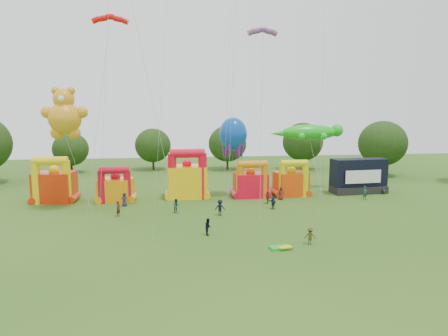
{
  "coord_description": "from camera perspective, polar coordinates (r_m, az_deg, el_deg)",
  "views": [
    {
      "loc": [
        -4.22,
        -30.77,
        12.66
      ],
      "look_at": [
        2.25,
        18.0,
        5.65
      ],
      "focal_mm": 32.0,
      "sensor_mm": 36.0,
      "label": 1
    }
  ],
  "objects": [
    {
      "name": "bouncy_castle_3",
      "position": [
        59.4,
        3.84,
        -2.11
      ],
      "size": [
        4.85,
        3.95,
        5.6
      ],
      "color": "red",
      "rests_on": "ground"
    },
    {
      "name": "teddy_bear_kite",
      "position": [
        53.28,
        -20.86,
        2.87
      ],
      "size": [
        6.36,
        5.01,
        15.78
      ],
      "color": "orange",
      "rests_on": "ground"
    },
    {
      "name": "spectator_1",
      "position": [
        50.2,
        -14.87,
        -5.65
      ],
      "size": [
        0.72,
        0.83,
        1.92
      ],
      "primitive_type": "imported",
      "rotation": [
        0.0,
        0.0,
        1.11
      ],
      "color": "#521E17",
      "rests_on": "ground"
    },
    {
      "name": "spectator_7",
      "position": [
        61.24,
        19.5,
        -3.36
      ],
      "size": [
        0.82,
        0.66,
        1.95
      ],
      "primitive_type": "imported",
      "rotation": [
        0.0,
        0.0,
        0.31
      ],
      "color": "#1B452A",
      "rests_on": "ground"
    },
    {
      "name": "parafoil_kites",
      "position": [
        46.89,
        -9.21,
        7.94
      ],
      "size": [
        23.47,
        10.34,
        27.53
      ],
      "color": "#BE080D",
      "rests_on": "ground"
    },
    {
      "name": "diamond_kites",
      "position": [
        46.08,
        -2.69,
        11.44
      ],
      "size": [
        25.08,
        18.4,
        36.75
      ],
      "color": "red",
      "rests_on": "ground"
    },
    {
      "name": "bouncy_castle_1",
      "position": [
        58.26,
        -15.22,
        -2.75
      ],
      "size": [
        5.08,
        4.39,
        5.14
      ],
      "color": "orange",
      "rests_on": "ground"
    },
    {
      "name": "folded_kite_bundle",
      "position": [
        38.04,
        8.14,
        -11.2
      ],
      "size": [
        2.14,
        1.35,
        0.31
      ],
      "color": "green",
      "rests_on": "ground"
    },
    {
      "name": "stage_trailer",
      "position": [
        65.62,
        18.66,
        -1.14
      ],
      "size": [
        8.71,
        3.81,
        5.4
      ],
      "color": "black",
      "rests_on": "ground"
    },
    {
      "name": "ground",
      "position": [
        33.54,
        0.24,
        -14.07
      ],
      "size": [
        160.0,
        160.0,
        0.0
      ],
      "primitive_type": "plane",
      "color": "#2C5417",
      "rests_on": "ground"
    },
    {
      "name": "spectator_9",
      "position": [
        39.58,
        12.2,
        -9.48
      ],
      "size": [
        1.22,
        0.96,
        1.65
      ],
      "primitive_type": "imported",
      "rotation": [
        0.0,
        0.0,
        2.77
      ],
      "color": "#3F3B19",
      "rests_on": "ground"
    },
    {
      "name": "tree_ring",
      "position": [
        32.17,
        -1.96,
        -3.38
      ],
      "size": [
        122.21,
        124.3,
        12.07
      ],
      "color": "#352314",
      "rests_on": "ground"
    },
    {
      "name": "bouncy_castle_0",
      "position": [
        60.86,
        -23.1,
        -2.17
      ],
      "size": [
        5.59,
        4.69,
        6.56
      ],
      "color": "red",
      "rests_on": "ground"
    },
    {
      "name": "octopus_kite",
      "position": [
        58.98,
        1.2,
        3.21
      ],
      "size": [
        4.13,
        4.83,
        11.88
      ],
      "color": "#0B43A8",
      "rests_on": "ground"
    },
    {
      "name": "spectator_5",
      "position": [
        52.69,
        7.0,
        -4.91
      ],
      "size": [
        1.06,
        1.65,
        1.7
      ],
      "primitive_type": "imported",
      "rotation": [
        0.0,
        0.0,
        5.1
      ],
      "color": "#23283A",
      "rests_on": "ground"
    },
    {
      "name": "spectator_8",
      "position": [
        41.56,
        -2.27,
        -8.37
      ],
      "size": [
        0.68,
        0.87,
        1.76
      ],
      "primitive_type": "imported",
      "rotation": [
        0.0,
        0.0,
        1.58
      ],
      "color": "black",
      "rests_on": "ground"
    },
    {
      "name": "bouncy_castle_2",
      "position": [
        59.02,
        -5.28,
        -1.57
      ],
      "size": [
        5.62,
        4.52,
        7.34
      ],
      "color": "yellow",
      "rests_on": "ground"
    },
    {
      "name": "bouncy_castle_4",
      "position": [
        61.02,
        9.59,
        -1.93
      ],
      "size": [
        5.01,
        4.25,
        5.6
      ],
      "color": "#DF410C",
      "rests_on": "ground"
    },
    {
      "name": "spectator_0",
      "position": [
        55.3,
        -14.04,
        -4.39
      ],
      "size": [
        1.05,
        0.86,
        1.85
      ],
      "primitive_type": "imported",
      "rotation": [
        0.0,
        0.0,
        0.35
      ],
      "color": "#25283E",
      "rests_on": "ground"
    },
    {
      "name": "spectator_4",
      "position": [
        55.56,
        6.25,
        -4.21
      ],
      "size": [
        0.89,
        1.07,
        1.72
      ],
      "primitive_type": "imported",
      "rotation": [
        0.0,
        0.0,
        4.15
      ],
      "color": "#48391C",
      "rests_on": "ground"
    },
    {
      "name": "spectator_2",
      "position": [
        50.7,
        -6.87,
        -5.37
      ],
      "size": [
        1.06,
        1.1,
        1.78
      ],
      "primitive_type": "imported",
      "rotation": [
        0.0,
        0.0,
        2.22
      ],
      "color": "#183D2C",
      "rests_on": "ground"
    },
    {
      "name": "spectator_3",
      "position": [
        49.02,
        -0.58,
        -5.68
      ],
      "size": [
        1.37,
        0.95,
        1.95
      ],
      "primitive_type": "imported",
      "rotation": [
        0.0,
        0.0,
        2.95
      ],
      "color": "black",
      "rests_on": "ground"
    },
    {
      "name": "gecko_kite",
      "position": [
        64.71,
        12.49,
        3.02
      ],
      "size": [
        12.22,
        10.57,
        10.67
      ],
      "color": "#1BBE1B",
      "rests_on": "ground"
    },
    {
      "name": "spectator_6",
      "position": [
        58.14,
        8.12,
        -3.6
      ],
      "size": [
        1.01,
        0.73,
        1.9
      ],
      "primitive_type": "imported",
      "rotation": [
        0.0,
        0.0,
        6.14
      ],
      "color": "maroon",
      "rests_on": "ground"
    }
  ]
}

